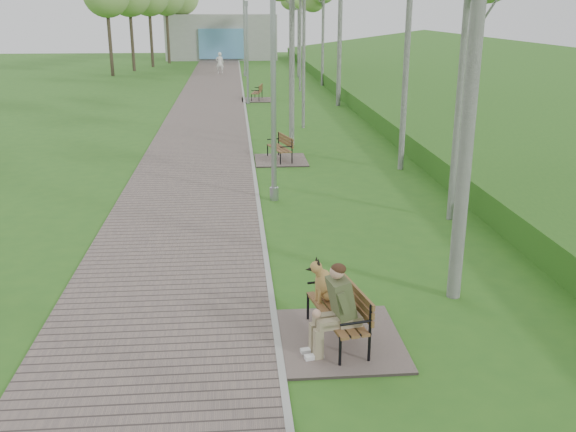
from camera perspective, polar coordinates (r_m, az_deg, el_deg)
name	(u,v)px	position (r m, az deg, el deg)	size (l,w,h in m)	color
ground	(267,270)	(11.90, -1.84, -4.78)	(120.00, 120.00, 0.00)	#2E621E
walkway	(210,104)	(32.80, -6.99, 9.88)	(3.50, 67.00, 0.04)	#675854
kerb	(245,103)	(32.78, -3.88, 9.98)	(0.10, 67.00, 0.05)	#999993
embankment	(487,105)	(33.72, 17.31, 9.40)	(14.00, 70.00, 1.60)	#3B7221
building_north	(222,37)	(61.99, -5.92, 15.56)	(10.00, 5.20, 4.00)	#9E9E99
bench_main	(334,315)	(9.27, 4.09, -8.79)	(1.80, 2.00, 1.57)	#675854
bench_second	(280,155)	(20.28, -0.75, 5.43)	(1.62, 1.80, 0.99)	#675854
bench_third	(257,97)	(33.91, -2.77, 10.54)	(1.64, 1.82, 1.01)	#675854
lamp_post_near	(273,93)	(15.59, -1.30, 10.86)	(0.22, 0.22, 5.70)	#92959A
lamp_post_second	(247,57)	(32.52, -3.64, 13.94)	(0.19, 0.19, 4.90)	#92959A
lamp_post_third	(244,39)	(45.93, -3.89, 15.44)	(0.21, 0.21, 5.43)	#92959A
pedestrian_near	(220,63)	(47.89, -6.08, 13.37)	(0.56, 0.37, 1.53)	white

